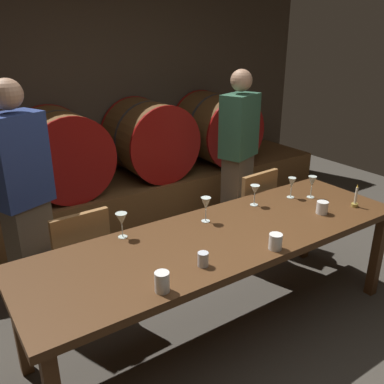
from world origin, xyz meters
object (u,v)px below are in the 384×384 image
wine_glass_center (255,190)px  guest_right (238,155)px  chair_left (79,259)px  cup_far_right (322,208)px  wine_barrel_far_right (217,128)px  chair_right (249,211)px  dining_table (223,243)px  wine_glass_far_left (122,220)px  wine_glass_right (292,184)px  wine_glass_far_right (312,182)px  wine_barrel_center_right (149,139)px  cup_far_left (162,282)px  cup_center_left (203,259)px  cup_center_right (275,242)px  candle_center (355,201)px  wine_barrel_center_left (61,153)px  guest_left (24,197)px  wine_glass_left (206,204)px

wine_glass_center → guest_right: bearing=56.8°
chair_left → cup_far_right: size_ratio=9.62×
wine_barrel_far_right → wine_glass_center: size_ratio=5.23×
chair_right → cup_far_right: (0.01, -0.76, 0.31)m
dining_table → wine_glass_far_left: wine_glass_far_left is taller
wine_glass_right → wine_glass_far_right: size_ratio=0.94×
wine_barrel_center_right → guest_right: guest_right is taller
wine_glass_center → cup_far_left: 1.28m
wine_barrel_center_right → chair_right: (0.20, -1.47, -0.39)m
wine_barrel_far_right → cup_far_right: bearing=-108.3°
cup_center_left → wine_glass_right: bearing=20.5°
wine_barrel_center_right → cup_center_right: 2.46m
cup_center_right → wine_glass_far_left: bearing=136.8°
candle_center → cup_far_left: 1.76m
chair_right → dining_table: bearing=33.9°
wine_barrel_center_left → chair_left: (-0.37, -1.42, -0.39)m
wine_glass_center → cup_far_left: wine_glass_center is taller
wine_barrel_center_left → wine_glass_right: wine_barrel_center_left is taller
cup_center_left → cup_center_right: size_ratio=0.84×
wine_glass_right → cup_far_left: bearing=-160.7°
guest_left → chair_right: bearing=143.6°
wine_glass_left → cup_far_right: (0.78, -0.37, -0.08)m
wine_barrel_center_right → guest_right: bearing=-65.2°
wine_glass_left → cup_center_right: size_ratio=1.82×
candle_center → cup_center_right: bearing=-172.4°
wine_glass_far_left → guest_left: bearing=120.1°
chair_right → wine_glass_right: (0.05, -0.42, 0.38)m
wine_glass_far_right → cup_far_left: (-1.63, -0.43, -0.07)m
dining_table → wine_glass_right: (0.84, 0.20, 0.18)m
wine_glass_center → cup_center_right: (-0.35, -0.58, -0.07)m
chair_left → chair_right: bearing=175.8°
dining_table → cup_center_right: (0.14, -0.33, 0.12)m
wine_barrel_center_right → wine_glass_left: (-0.58, -1.87, 0.01)m
wine_glass_right → cup_center_left: bearing=-159.5°
wine_barrel_far_right → wine_glass_far_left: 2.74m
wine_glass_far_left → wine_glass_left: bearing=-10.7°
wine_glass_center → cup_far_left: (-1.15, -0.57, -0.07)m
guest_right → wine_glass_far_left: guest_right is taller
chair_right → wine_glass_right: bearing=92.5°
wine_glass_center → wine_glass_right: 0.35m
wine_barrel_center_left → wine_barrel_far_right: size_ratio=1.00×
wine_glass_far_right → wine_glass_far_left: bearing=171.8°
wine_glass_far_left → cup_center_left: bearing=-68.3°
wine_barrel_far_right → dining_table: wine_barrel_far_right is taller
wine_barrel_center_left → wine_barrel_far_right: (1.94, 0.00, 0.00)m
dining_table → guest_right: (1.05, 1.10, 0.17)m
guest_right → dining_table: bearing=26.4°
wine_barrel_far_right → wine_glass_right: bearing=-110.3°
wine_barrel_center_right → guest_left: 1.89m
guest_left → wine_glass_left: (1.01, -0.84, 0.00)m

